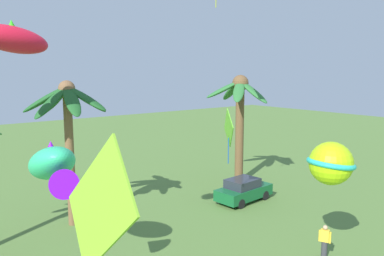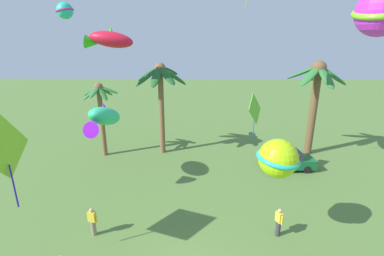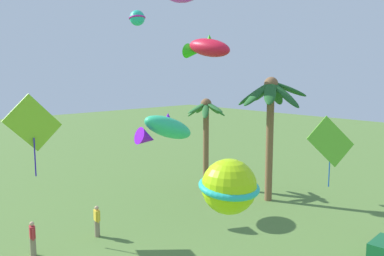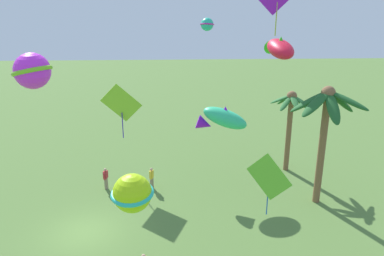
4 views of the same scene
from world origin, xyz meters
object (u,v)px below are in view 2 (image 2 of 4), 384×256
(spectator_2, at_px, (279,222))
(kite_ball_1, at_px, (65,11))
(palm_tree_0, at_px, (316,87))
(kite_fish_5, at_px, (109,40))
(parked_car_0, at_px, (288,160))
(spectator_1, at_px, (93,221))
(kite_diamond_0, at_px, (255,110))
(kite_ball_3, at_px, (278,158))
(kite_diamond_7, at_px, (6,149))
(palm_tree_2, at_px, (160,84))
(kite_ball_2, at_px, (381,12))
(kite_fish_6, at_px, (103,118))
(palm_tree_1, at_px, (100,103))

(spectator_2, distance_m, kite_ball_1, 15.81)
(palm_tree_0, relative_size, kite_fish_5, 2.22)
(parked_car_0, distance_m, spectator_1, 14.67)
(kite_diamond_0, xyz_separation_m, kite_ball_3, (-0.09, -6.24, -0.70))
(spectator_2, distance_m, kite_fish_5, 16.21)
(kite_ball_3, bearing_deg, spectator_2, 39.57)
(spectator_2, height_order, kite_diamond_7, kite_diamond_7)
(spectator_2, bearing_deg, palm_tree_2, 123.88)
(palm_tree_0, xyz_separation_m, kite_ball_1, (-16.88, -7.13, 5.29))
(kite_fish_5, height_order, kite_diamond_7, kite_fish_5)
(kite_diamond_0, relative_size, kite_fish_5, 0.84)
(kite_ball_2, bearing_deg, kite_fish_6, 142.60)
(palm_tree_2, xyz_separation_m, kite_ball_1, (-4.03, -7.11, 5.03))
(spectator_2, height_order, kite_ball_2, kite_ball_2)
(kite_ball_3, bearing_deg, kite_diamond_0, 89.13)
(parked_car_0, bearing_deg, palm_tree_0, 49.17)
(palm_tree_2, xyz_separation_m, spectator_2, (7.31, -10.88, -5.33))
(spectator_1, bearing_deg, kite_ball_1, 114.20)
(palm_tree_1, distance_m, kite_ball_2, 19.97)
(kite_fish_6, bearing_deg, kite_ball_2, -37.40)
(palm_tree_1, xyz_separation_m, parked_car_0, (15.07, -2.44, -3.91))
(palm_tree_0, bearing_deg, palm_tree_2, -179.89)
(kite_fish_5, bearing_deg, kite_ball_2, -46.83)
(palm_tree_0, xyz_separation_m, kite_ball_2, (-4.66, -14.59, 4.63))
(kite_diamond_7, bearing_deg, kite_fish_6, 78.33)
(palm_tree_0, distance_m, kite_fish_5, 16.73)
(palm_tree_0, height_order, kite_fish_6, palm_tree_0)
(palm_tree_1, xyz_separation_m, spectator_2, (12.26, -10.17, -3.85))
(kite_ball_1, relative_size, kite_fish_5, 0.31)
(kite_diamond_0, height_order, kite_ball_3, kite_diamond_0)
(spectator_1, distance_m, kite_ball_1, 11.22)
(spectator_2, distance_m, kite_fish_6, 12.02)
(spectator_2, relative_size, kite_ball_3, 0.65)
(palm_tree_2, xyz_separation_m, kite_ball_3, (6.80, -11.30, -1.58))
(palm_tree_0, bearing_deg, kite_diamond_0, -139.55)
(spectator_2, height_order, kite_ball_3, kite_ball_3)
(kite_fish_5, bearing_deg, kite_ball_1, -99.04)
(palm_tree_2, height_order, kite_ball_1, kite_ball_1)
(kite_fish_6, bearing_deg, parked_car_0, 12.65)
(kite_diamond_0, bearing_deg, kite_fish_6, -174.10)
(spectator_2, bearing_deg, kite_diamond_0, 94.08)
(kite_ball_3, bearing_deg, palm_tree_2, 121.02)
(kite_diamond_0, bearing_deg, kite_diamond_7, -144.35)
(spectator_1, height_order, kite_ball_3, kite_ball_3)
(palm_tree_0, relative_size, spectator_2, 5.07)
(palm_tree_0, distance_m, palm_tree_1, 17.87)
(palm_tree_0, height_order, kite_fish_5, kite_fish_5)
(kite_ball_3, relative_size, kite_diamond_7, 0.59)
(palm_tree_2, relative_size, kite_ball_3, 3.23)
(kite_fish_5, bearing_deg, palm_tree_2, 35.64)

